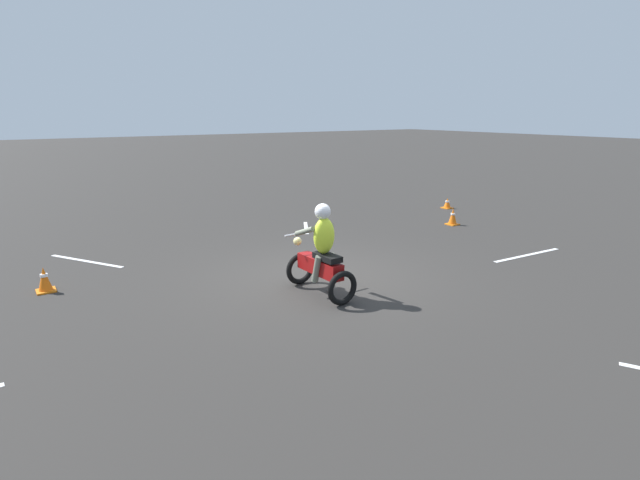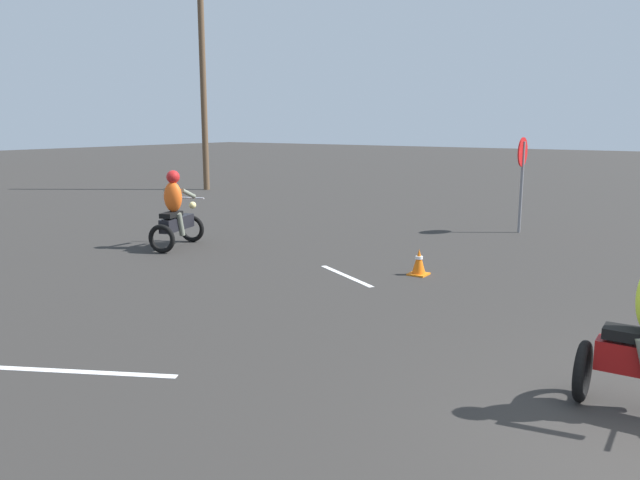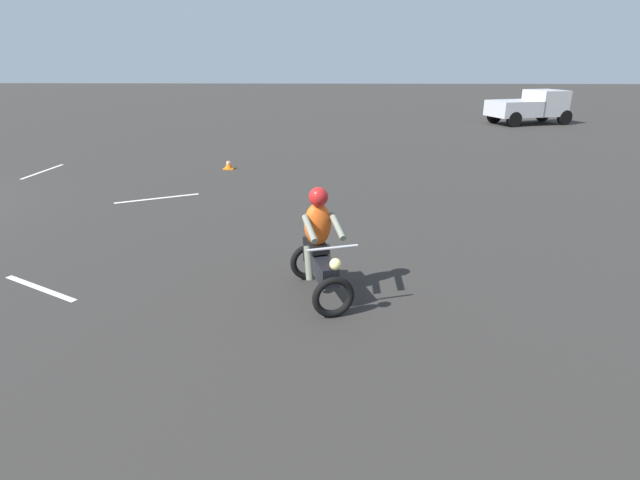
% 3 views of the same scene
% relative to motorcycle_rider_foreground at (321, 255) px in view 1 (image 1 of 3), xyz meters
% --- Properties ---
extents(ground_plane, '(120.00, 120.00, 0.00)m').
position_rel_motorcycle_rider_foreground_xyz_m(ground_plane, '(-0.53, -0.81, -0.73)').
color(ground_plane, '#2D2B28').
extents(motorcycle_rider_foreground, '(0.70, 1.52, 1.66)m').
position_rel_motorcycle_rider_foreground_xyz_m(motorcycle_rider_foreground, '(0.00, 0.00, 0.00)').
color(motorcycle_rider_foreground, black).
rests_on(motorcycle_rider_foreground, ground).
extents(traffic_cone_near_left, '(0.32, 0.32, 0.47)m').
position_rel_motorcycle_rider_foreground_xyz_m(traffic_cone_near_left, '(-6.31, -2.59, -0.50)').
color(traffic_cone_near_left, orange).
rests_on(traffic_cone_near_left, ground).
extents(traffic_cone_mid_left, '(0.32, 0.32, 0.34)m').
position_rel_motorcycle_rider_foreground_xyz_m(traffic_cone_mid_left, '(-8.10, -4.42, -0.56)').
color(traffic_cone_mid_left, orange).
rests_on(traffic_cone_mid_left, ground).
extents(traffic_cone_far_center, '(0.32, 0.32, 0.46)m').
position_rel_motorcycle_rider_foreground_xyz_m(traffic_cone_far_center, '(4.09, -2.91, -0.50)').
color(traffic_cone_far_center, orange).
rests_on(traffic_cone_far_center, ground).
extents(lane_stripe_w, '(2.15, 0.22, 0.01)m').
position_rel_motorcycle_rider_foreground_xyz_m(lane_stripe_w, '(-5.31, 0.54, -0.72)').
color(lane_stripe_w, silver).
rests_on(lane_stripe_w, ground).
extents(lane_stripe_sw, '(0.84, 1.33, 0.01)m').
position_rel_motorcycle_rider_foreground_xyz_m(lane_stripe_sw, '(-2.57, -4.59, -0.72)').
color(lane_stripe_sw, silver).
rests_on(lane_stripe_sw, ground).
extents(lane_stripe_se, '(1.20, 1.88, 0.01)m').
position_rel_motorcycle_rider_foreground_xyz_m(lane_stripe_se, '(3.15, -4.55, -0.72)').
color(lane_stripe_se, silver).
rests_on(lane_stripe_se, ground).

